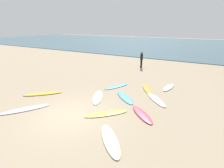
% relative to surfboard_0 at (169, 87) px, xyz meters
% --- Properties ---
extents(ground_plane, '(120.00, 120.00, 0.00)m').
position_rel_surfboard_0_xyz_m(ground_plane, '(-3.31, -6.67, -0.04)').
color(ground_plane, tan).
extents(ocean_water, '(120.00, 40.00, 0.08)m').
position_rel_surfboard_0_xyz_m(ocean_water, '(-3.31, 30.51, -0.00)').
color(ocean_water, '#426675').
rests_on(ocean_water, ground_plane).
extents(surfboard_0, '(0.68, 1.94, 0.09)m').
position_rel_surfboard_0_xyz_m(surfboard_0, '(0.00, 0.00, 0.00)').
color(surfboard_0, white).
rests_on(surfboard_0, ground_plane).
extents(surfboard_1, '(1.93, 2.04, 0.07)m').
position_rel_surfboard_0_xyz_m(surfboard_1, '(-1.78, -5.71, -0.01)').
color(surfboard_1, yellow).
rests_on(surfboard_1, ground_plane).
extents(surfboard_2, '(1.27, 2.14, 0.07)m').
position_rel_surfboard_0_xyz_m(surfboard_2, '(-3.38, -1.73, -0.01)').
color(surfboard_2, '#49A2D2').
rests_on(surfboard_2, ground_plane).
extents(surfboard_3, '(2.00, 2.08, 0.07)m').
position_rel_surfboard_0_xyz_m(surfboard_3, '(-0.48, -7.48, -0.01)').
color(surfboard_3, '#EEE7CC').
rests_on(surfboard_3, ground_plane).
extents(surfboard_4, '(1.85, 1.79, 0.09)m').
position_rel_surfboard_0_xyz_m(surfboard_4, '(-0.17, -4.86, 0.00)').
color(surfboard_4, '#E3425C').
rests_on(surfboard_4, ground_plane).
extents(surfboard_5, '(1.97, 2.10, 0.08)m').
position_rel_surfboard_0_xyz_m(surfboard_5, '(-0.15, -2.59, -0.00)').
color(surfboard_5, white).
rests_on(surfboard_5, ground_plane).
extents(surfboard_6, '(1.69, 2.29, 0.09)m').
position_rel_surfboard_0_xyz_m(surfboard_6, '(-1.21, -1.15, -0.00)').
color(surfboard_6, orange).
rests_on(surfboard_6, ground_plane).
extents(surfboard_7, '(1.61, 2.29, 0.07)m').
position_rel_surfboard_0_xyz_m(surfboard_7, '(-3.42, -4.11, -0.01)').
color(surfboard_7, silver).
rests_on(surfboard_7, ground_plane).
extents(surfboard_8, '(1.75, 2.44, 0.07)m').
position_rel_surfboard_0_xyz_m(surfboard_8, '(-5.83, -7.49, -0.01)').
color(surfboard_8, white).
rests_on(surfboard_8, ground_plane).
extents(surfboard_9, '(2.03, 2.08, 0.08)m').
position_rel_surfboard_0_xyz_m(surfboard_9, '(-6.85, -5.45, -0.00)').
color(surfboard_9, yellow).
rests_on(surfboard_9, ground_plane).
extents(surfboard_10, '(2.01, 1.87, 0.07)m').
position_rel_surfboard_0_xyz_m(surfboard_10, '(-1.90, -3.30, -0.01)').
color(surfboard_10, '#4397E3').
rests_on(surfboard_10, ground_plane).
extents(beachgoer_near, '(0.30, 0.34, 1.70)m').
position_rel_surfboard_0_xyz_m(beachgoer_near, '(-4.09, 4.99, 0.90)').
color(beachgoer_near, black).
rests_on(beachgoer_near, ground_plane).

